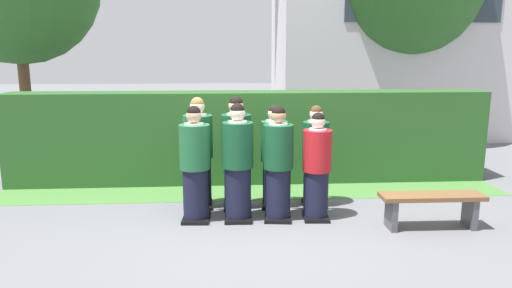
# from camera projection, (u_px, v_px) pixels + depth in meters

# --- Properties ---
(ground_plane) EXTENTS (60.00, 60.00, 0.00)m
(ground_plane) POSITION_uv_depth(u_px,v_px,m) (257.00, 219.00, 6.71)
(ground_plane) COLOR slate
(student_front_row_0) EXTENTS (0.43, 0.53, 1.65)m
(student_front_row_0) POSITION_uv_depth(u_px,v_px,m) (195.00, 167.00, 6.53)
(student_front_row_0) COLOR black
(student_front_row_0) RESTS_ON ground
(student_front_row_1) EXTENTS (0.44, 0.49, 1.68)m
(student_front_row_1) POSITION_uv_depth(u_px,v_px,m) (238.00, 165.00, 6.55)
(student_front_row_1) COLOR black
(student_front_row_1) RESTS_ON ground
(student_front_row_2) EXTENTS (0.43, 0.54, 1.64)m
(student_front_row_2) POSITION_uv_depth(u_px,v_px,m) (278.00, 166.00, 6.57)
(student_front_row_2) COLOR black
(student_front_row_2) RESTS_ON ground
(student_in_red_blazer) EXTENTS (0.40, 0.50, 1.55)m
(student_in_red_blazer) POSITION_uv_depth(u_px,v_px,m) (317.00, 169.00, 6.59)
(student_in_red_blazer) COLOR black
(student_in_red_blazer) RESTS_ON ground
(student_rear_row_0) EXTENTS (0.45, 0.50, 1.71)m
(student_rear_row_0) POSITION_uv_depth(u_px,v_px,m) (198.00, 156.00, 7.09)
(student_rear_row_0) COLOR black
(student_rear_row_0) RESTS_ON ground
(student_rear_row_1) EXTENTS (0.45, 0.50, 1.73)m
(student_rear_row_1) POSITION_uv_depth(u_px,v_px,m) (236.00, 155.00, 7.06)
(student_rear_row_1) COLOR black
(student_rear_row_1) RESTS_ON ground
(student_rear_row_2) EXTENTS (0.42, 0.52, 1.60)m
(student_rear_row_2) POSITION_uv_depth(u_px,v_px,m) (274.00, 159.00, 7.12)
(student_rear_row_2) COLOR black
(student_rear_row_2) RESTS_ON ground
(student_rear_row_3) EXTENTS (0.41, 0.51, 1.58)m
(student_rear_row_3) POSITION_uv_depth(u_px,v_px,m) (315.00, 159.00, 7.16)
(student_rear_row_3) COLOR black
(student_rear_row_3) RESTS_ON ground
(hedge) EXTENTS (8.71, 0.70, 1.67)m
(hedge) POSITION_uv_depth(u_px,v_px,m) (250.00, 137.00, 8.58)
(hedge) COLOR #285623
(hedge) RESTS_ON ground
(wooden_bench) EXTENTS (1.40, 0.38, 0.48)m
(wooden_bench) POSITION_uv_depth(u_px,v_px,m) (432.00, 203.00, 6.30)
(wooden_bench) COLOR brown
(wooden_bench) RESTS_ON ground
(lawn_strip) EXTENTS (8.71, 0.90, 0.01)m
(lawn_strip) POSITION_uv_depth(u_px,v_px,m) (252.00, 192.00, 7.96)
(lawn_strip) COLOR #477A38
(lawn_strip) RESTS_ON ground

